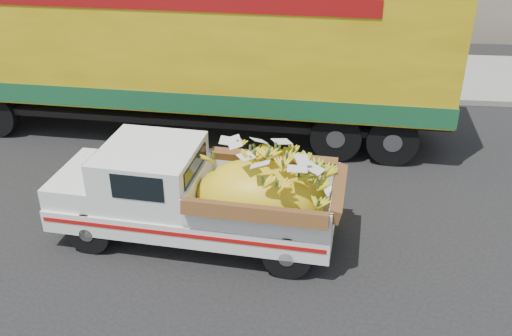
# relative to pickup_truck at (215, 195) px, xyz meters

# --- Properties ---
(ground) EXTENTS (100.00, 100.00, 0.00)m
(ground) POSITION_rel_pickup_truck_xyz_m (-1.65, 0.62, -0.89)
(ground) COLOR black
(ground) RESTS_ON ground
(curb) EXTENTS (60.00, 0.25, 0.15)m
(curb) POSITION_rel_pickup_truck_xyz_m (-1.65, 6.91, -0.82)
(curb) COLOR gray
(curb) RESTS_ON ground
(sidewalk) EXTENTS (60.00, 4.00, 0.14)m
(sidewalk) POSITION_rel_pickup_truck_xyz_m (-1.65, 9.01, -0.82)
(sidewalk) COLOR gray
(sidewalk) RESTS_ON ground
(pickup_truck) EXTENTS (4.89, 2.18, 1.66)m
(pickup_truck) POSITION_rel_pickup_truck_xyz_m (0.00, 0.00, 0.00)
(pickup_truck) COLOR black
(pickup_truck) RESTS_ON ground
(semi_trailer) EXTENTS (12.04, 3.21, 3.80)m
(semi_trailer) POSITION_rel_pickup_truck_xyz_m (-1.32, 4.46, 1.23)
(semi_trailer) COLOR black
(semi_trailer) RESTS_ON ground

